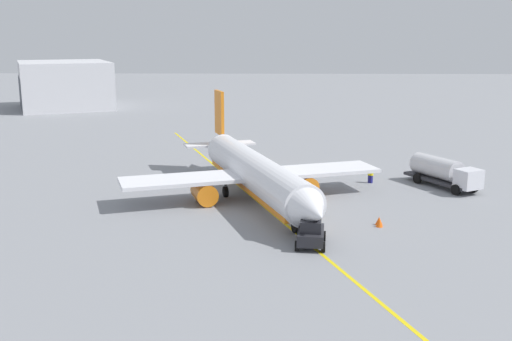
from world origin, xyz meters
TOP-DOWN VIEW (x-y plane):
  - ground_plane at (0.00, 0.00)m, footprint 400.00×400.00m
  - airplane at (-0.48, -0.17)m, footprint 32.87×26.37m
  - fuel_tanker at (-5.76, 19.99)m, footprint 9.42×6.69m
  - pushback_tug at (13.48, 4.58)m, footprint 3.78×2.62m
  - refueling_worker at (-7.48, 12.51)m, footprint 0.61×0.63m
  - safety_cone_nose at (8.45, 10.78)m, footprint 0.59×0.59m
  - safety_cone_wingtip at (7.90, 10.84)m, footprint 0.66×0.66m
  - distant_hangar at (-77.63, -44.82)m, footprint 28.47×26.31m
  - taxi_line_marking at (0.00, 0.00)m, footprint 84.24×29.54m

SIDE VIEW (x-z plane):
  - ground_plane at x=0.00m, z-range 0.00..0.00m
  - taxi_line_marking at x=0.00m, z-range 0.00..0.01m
  - safety_cone_nose at x=8.45m, z-range 0.00..0.66m
  - safety_cone_wingtip at x=7.90m, z-range 0.00..0.73m
  - refueling_worker at x=-7.48m, z-range -0.03..1.68m
  - pushback_tug at x=13.48m, z-range -0.09..2.11m
  - fuel_tanker at x=-5.76m, z-range 0.14..3.29m
  - airplane at x=-0.48m, z-range -2.17..7.44m
  - distant_hangar at x=-77.63m, z-range -0.01..10.22m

